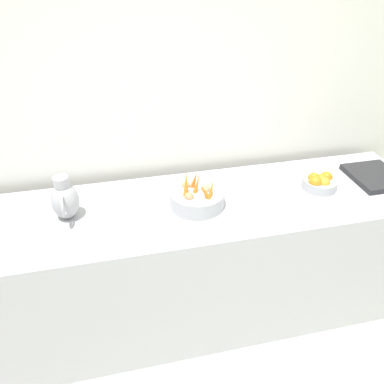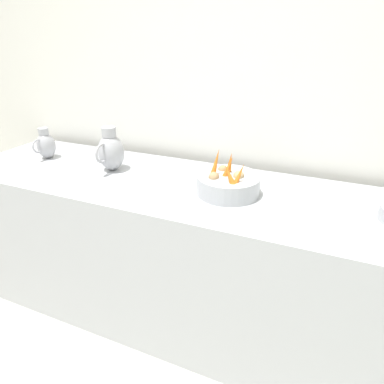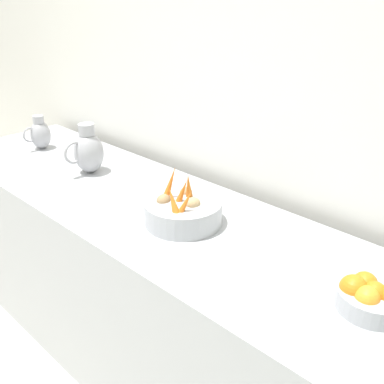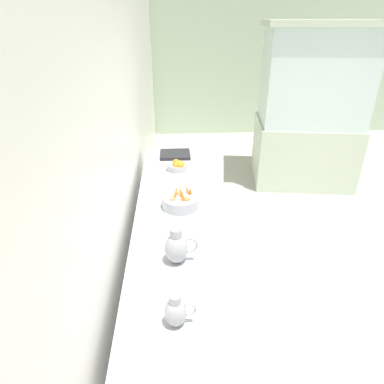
{
  "view_description": "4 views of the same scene",
  "coord_description": "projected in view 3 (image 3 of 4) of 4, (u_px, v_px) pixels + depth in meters",
  "views": [
    {
      "loc": [
        0.29,
        -0.39,
        2.18
      ],
      "look_at": [
        -1.36,
        -0.01,
        1.09
      ],
      "focal_mm": 35.75,
      "sensor_mm": 36.0,
      "label": 1
    },
    {
      "loc": [
        -0.03,
        0.45,
        1.63
      ],
      "look_at": [
        -1.28,
        -0.07,
        0.99
      ],
      "focal_mm": 30.65,
      "sensor_mm": 36.0,
      "label": 2
    },
    {
      "loc": [
        -0.34,
        1.18,
        1.8
      ],
      "look_at": [
        -1.38,
        0.17,
        1.13
      ],
      "focal_mm": 42.21,
      "sensor_mm": 36.0,
      "label": 3
    },
    {
      "loc": [
        -1.52,
        -2.45,
        2.34
      ],
      "look_at": [
        -1.37,
        0.04,
        1.06
      ],
      "focal_mm": 31.84,
      "sensor_mm": 36.0,
      "label": 4
    }
  ],
  "objects": [
    {
      "name": "tile_wall_left",
      "position": [
        354.0,
        73.0,
        1.64
      ],
      "size": [
        0.1,
        8.95,
        3.0
      ],
      "primitive_type": "cube",
      "color": "white",
      "rests_on": "ground_plane"
    },
    {
      "name": "prep_counter",
      "position": [
        171.0,
        301.0,
        2.09
      ],
      "size": [
        0.73,
        3.0,
        0.92
      ],
      "primitive_type": "cube",
      "color": "#ADAFB5",
      "rests_on": "ground_plane"
    },
    {
      "name": "vegetable_colander",
      "position": [
        183.0,
        210.0,
        1.8
      ],
      "size": [
        0.31,
        0.31,
        0.23
      ],
      "color": "#ADAFB5",
      "rests_on": "prep_counter"
    },
    {
      "name": "orange_bowl",
      "position": [
        371.0,
        296.0,
        1.33
      ],
      "size": [
        0.21,
        0.21,
        0.1
      ],
      "color": "#ADAFB5",
      "rests_on": "prep_counter"
    },
    {
      "name": "metal_pitcher_tall",
      "position": [
        88.0,
        151.0,
        2.26
      ],
      "size": [
        0.21,
        0.15,
        0.25
      ],
      "color": "#A3A3A8",
      "rests_on": "prep_counter"
    },
    {
      "name": "metal_pitcher_short",
      "position": [
        40.0,
        134.0,
        2.6
      ],
      "size": [
        0.16,
        0.12,
        0.19
      ],
      "color": "#A3A3A8",
      "rests_on": "prep_counter"
    }
  ]
}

